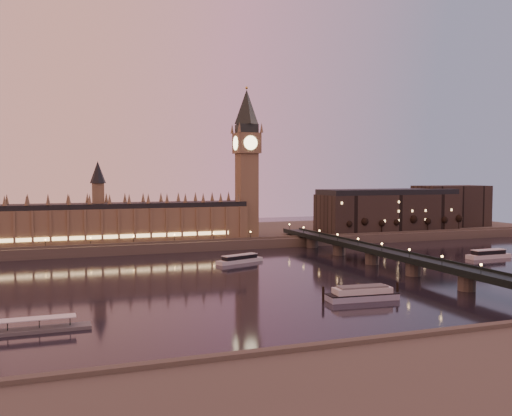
{
  "coord_description": "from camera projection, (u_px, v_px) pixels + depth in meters",
  "views": [
    {
      "loc": [
        -76.11,
        -252.91,
        50.17
      ],
      "look_at": [
        29.35,
        35.0,
        31.56
      ],
      "focal_mm": 40.0,
      "sensor_mm": 36.0,
      "label": 1
    }
  ],
  "objects": [
    {
      "name": "ground",
      "position": [
        223.0,
        281.0,
        266.21
      ],
      "size": [
        700.0,
        700.0,
        0.0
      ],
      "primitive_type": "plane",
      "color": "black",
      "rests_on": "ground"
    },
    {
      "name": "far_embankment",
      "position": [
        198.0,
        236.0,
        430.98
      ],
      "size": [
        560.0,
        130.0,
        6.0
      ],
      "primitive_type": "cube",
      "color": "#423D35",
      "rests_on": "ground"
    },
    {
      "name": "palace_of_westminster",
      "position": [
        108.0,
        218.0,
        364.53
      ],
      "size": [
        180.0,
        26.62,
        52.0
      ],
      "color": "brown",
      "rests_on": "ground"
    },
    {
      "name": "big_ben",
      "position": [
        247.0,
        154.0,
        394.27
      ],
      "size": [
        17.68,
        17.68,
        104.0
      ],
      "color": "brown",
      "rests_on": "ground"
    },
    {
      "name": "westminster_bridge",
      "position": [
        391.0,
        259.0,
        297.33
      ],
      "size": [
        13.2,
        260.0,
        15.3
      ],
      "color": "black",
      "rests_on": "ground"
    },
    {
      "name": "city_block",
      "position": [
        409.0,
        208.0,
        454.51
      ],
      "size": [
        155.0,
        45.0,
        34.0
      ],
      "color": "black",
      "rests_on": "ground"
    },
    {
      "name": "bare_tree_0",
      "position": [
        348.0,
        224.0,
        411.16
      ],
      "size": [
        5.32,
        5.32,
        10.81
      ],
      "color": "black",
      "rests_on": "ground"
    },
    {
      "name": "bare_tree_1",
      "position": [
        365.0,
        223.0,
        415.95
      ],
      "size": [
        5.32,
        5.32,
        10.81
      ],
      "color": "black",
      "rests_on": "ground"
    },
    {
      "name": "bare_tree_2",
      "position": [
        381.0,
        222.0,
        420.73
      ],
      "size": [
        5.32,
        5.32,
        10.81
      ],
      "color": "black",
      "rests_on": "ground"
    },
    {
      "name": "bare_tree_3",
      "position": [
        397.0,
        222.0,
        425.52
      ],
      "size": [
        5.32,
        5.32,
        10.81
      ],
      "color": "black",
      "rests_on": "ground"
    },
    {
      "name": "bare_tree_4",
      "position": [
        413.0,
        221.0,
        430.3
      ],
      "size": [
        5.32,
        5.32,
        10.81
      ],
      "color": "black",
      "rests_on": "ground"
    },
    {
      "name": "bare_tree_5",
      "position": [
        428.0,
        221.0,
        435.09
      ],
      "size": [
        5.32,
        5.32,
        10.81
      ],
      "color": "black",
      "rests_on": "ground"
    },
    {
      "name": "bare_tree_6",
      "position": [
        443.0,
        220.0,
        439.87
      ],
      "size": [
        5.32,
        5.32,
        10.81
      ],
      "color": "black",
      "rests_on": "ground"
    },
    {
      "name": "bare_tree_7",
      "position": [
        458.0,
        220.0,
        444.66
      ],
      "size": [
        5.32,
        5.32,
        10.81
      ],
      "color": "black",
      "rests_on": "ground"
    },
    {
      "name": "cruise_boat_a",
      "position": [
        240.0,
        259.0,
        320.15
      ],
      "size": [
        29.47,
        16.05,
        4.66
      ],
      "rotation": [
        0.0,
        0.0,
        0.36
      ],
      "color": "silver",
      "rests_on": "ground"
    },
    {
      "name": "cruise_boat_b",
      "position": [
        489.0,
        254.0,
        337.41
      ],
      "size": [
        28.49,
        7.77,
        5.23
      ],
      "rotation": [
        0.0,
        0.0,
        0.02
      ],
      "color": "silver",
      "rests_on": "ground"
    },
    {
      "name": "moored_barge",
      "position": [
        362.0,
        294.0,
        225.7
      ],
      "size": [
        33.25,
        10.27,
        6.11
      ],
      "rotation": [
        0.0,
        0.0,
        -0.08
      ],
      "color": "#99A4C3",
      "rests_on": "ground"
    },
    {
      "name": "pontoon_pier",
      "position": [
        26.0,
        329.0,
        179.72
      ],
      "size": [
        39.07,
        6.51,
        10.42
      ],
      "color": "#595B5E",
      "rests_on": "ground"
    }
  ]
}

